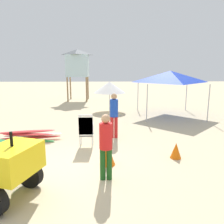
{
  "coord_description": "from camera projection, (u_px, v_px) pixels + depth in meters",
  "views": [
    {
      "loc": [
        1.24,
        -5.76,
        2.75
      ],
      "look_at": [
        1.5,
        2.87,
        1.03
      ],
      "focal_mm": 35.52,
      "sensor_mm": 36.0,
      "label": 1
    }
  ],
  "objects": [
    {
      "name": "lifeguard_tower",
      "position": [
        77.0,
        63.0,
        18.6
      ],
      "size": [
        1.98,
        1.98,
        4.27
      ],
      "color": "olive",
      "rests_on": "ground"
    },
    {
      "name": "surfboard_pile",
      "position": [
        30.0,
        136.0,
        8.49
      ],
      "size": [
        2.47,
        0.76,
        0.4
      ],
      "color": "green",
      "rests_on": "ground"
    },
    {
      "name": "stacked_plastic_chairs",
      "position": [
        86.0,
        128.0,
        7.68
      ],
      "size": [
        0.48,
        0.48,
        1.2
      ],
      "color": "silver",
      "rests_on": "ground"
    },
    {
      "name": "ground",
      "position": [
        61.0,
        169.0,
        6.14
      ],
      "size": [
        80.0,
        80.0,
        0.0
      ],
      "primitive_type": "plane",
      "color": "beige"
    },
    {
      "name": "traffic_cone_near",
      "position": [
        108.0,
        155.0,
        6.36
      ],
      "size": [
        0.42,
        0.42,
        0.6
      ],
      "primitive_type": "cone",
      "color": "orange",
      "rests_on": "ground"
    },
    {
      "name": "traffic_cone_far",
      "position": [
        176.0,
        151.0,
        6.84
      ],
      "size": [
        0.34,
        0.34,
        0.49
      ],
      "primitive_type": "cone",
      "color": "orange",
      "rests_on": "ground"
    },
    {
      "name": "beach_umbrella_left",
      "position": [
        110.0,
        87.0,
        14.16
      ],
      "size": [
        2.06,
        2.06,
        1.9
      ],
      "color": "beige",
      "rests_on": "ground"
    },
    {
      "name": "lifeguard_near_center",
      "position": [
        114.0,
        112.0,
        8.7
      ],
      "size": [
        0.32,
        0.32,
        1.78
      ],
      "color": "red",
      "rests_on": "ground"
    },
    {
      "name": "lifeguard_near_left",
      "position": [
        106.0,
        143.0,
        5.39
      ],
      "size": [
        0.32,
        0.32,
        1.67
      ],
      "color": "#194C19",
      "rests_on": "ground"
    },
    {
      "name": "popup_canopy",
      "position": [
        170.0,
        77.0,
        12.64
      ],
      "size": [
        3.24,
        3.24,
        2.6
      ],
      "color": "#B2B2B7",
      "rests_on": "ground"
    }
  ]
}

